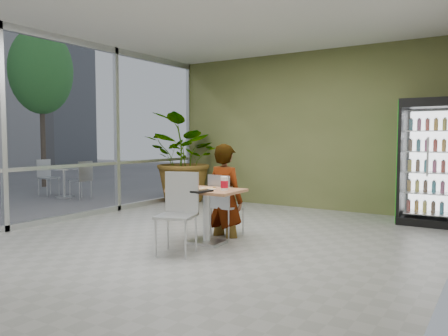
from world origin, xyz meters
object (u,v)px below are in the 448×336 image
(chair_near, at_px, (179,206))
(chair_far, at_px, (223,200))
(soda_cup, at_px, (224,184))
(cafeteria_tray, at_px, (194,190))
(seated_woman, at_px, (225,200))
(potted_plant, at_px, (187,158))
(beverage_fridge, at_px, (431,162))
(dining_table, at_px, (207,205))

(chair_near, bearing_deg, chair_far, 73.52)
(chair_near, height_order, soda_cup, chair_near)
(soda_cup, bearing_deg, cafeteria_tray, -130.70)
(chair_far, xyz_separation_m, seated_woman, (0.01, 0.04, -0.00))
(cafeteria_tray, height_order, potted_plant, potted_plant)
(beverage_fridge, bearing_deg, chair_far, -133.94)
(chair_near, bearing_deg, potted_plant, 108.48)
(dining_table, bearing_deg, chair_near, -92.13)
(chair_far, bearing_deg, chair_near, 98.78)
(soda_cup, bearing_deg, potted_plant, 134.61)
(chair_near, bearing_deg, dining_table, 70.08)
(dining_table, height_order, potted_plant, potted_plant)
(chair_near, xyz_separation_m, seated_woman, (-0.01, 1.10, -0.06))
(soda_cup, bearing_deg, chair_far, 124.78)
(dining_table, xyz_separation_m, cafeteria_tray, (0.01, -0.29, 0.23))
(beverage_fridge, bearing_deg, dining_table, -128.60)
(beverage_fridge, bearing_deg, soda_cup, -125.42)
(seated_woman, height_order, beverage_fridge, beverage_fridge)
(chair_far, bearing_deg, cafeteria_tray, 101.36)
(seated_woman, xyz_separation_m, beverage_fridge, (2.42, 2.57, 0.51))
(chair_far, xyz_separation_m, potted_plant, (-2.55, 2.44, 0.47))
(dining_table, xyz_separation_m, soda_cup, (0.28, 0.02, 0.30))
(seated_woman, bearing_deg, cafeteria_tray, 100.29)
(soda_cup, xyz_separation_m, potted_plant, (-2.87, 2.91, 0.16))
(soda_cup, bearing_deg, dining_table, -175.78)
(chair_far, distance_m, chair_near, 1.06)
(potted_plant, bearing_deg, seated_woman, -43.15)
(dining_table, bearing_deg, potted_plant, 131.50)
(soda_cup, xyz_separation_m, cafeteria_tray, (-0.27, -0.31, -0.08))
(dining_table, xyz_separation_m, potted_plant, (-2.59, 2.93, 0.46))
(cafeteria_tray, distance_m, potted_plant, 4.15)
(cafeteria_tray, xyz_separation_m, beverage_fridge, (2.38, 3.40, 0.28))
(cafeteria_tray, bearing_deg, seated_woman, 92.81)
(soda_cup, distance_m, cafeteria_tray, 0.42)
(seated_woman, distance_m, soda_cup, 0.67)
(beverage_fridge, bearing_deg, chair_near, -124.26)
(chair_far, height_order, potted_plant, potted_plant)
(dining_table, bearing_deg, cafeteria_tray, -88.56)
(seated_woman, height_order, soda_cup, seated_woman)
(chair_near, xyz_separation_m, cafeteria_tray, (0.03, 0.28, 0.17))
(dining_table, distance_m, chair_far, 0.49)
(chair_far, bearing_deg, dining_table, 102.83)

